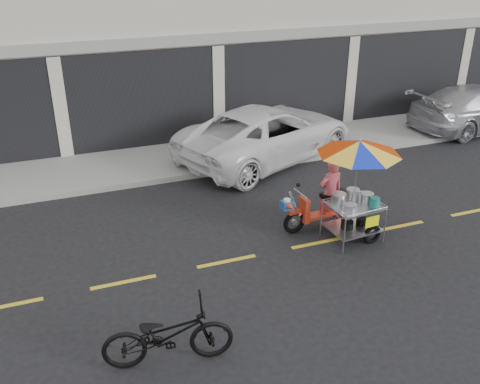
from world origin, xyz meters
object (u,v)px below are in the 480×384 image
object	(u,v)px
white_pickup	(267,133)
near_bicycle	(168,335)
silver_pickup	(479,108)
food_vendor_rig	(347,173)

from	to	relation	value
white_pickup	near_bicycle	distance (m)	8.27
silver_pickup	near_bicycle	xyz separation A→B (m)	(-11.96, -6.96, -0.20)
near_bicycle	silver_pickup	bearing A→B (deg)	-50.28
silver_pickup	near_bicycle	world-z (taller)	silver_pickup
near_bicycle	food_vendor_rig	world-z (taller)	food_vendor_rig
white_pickup	silver_pickup	size ratio (longest dim) A/B	1.12
food_vendor_rig	white_pickup	bearing A→B (deg)	83.21
white_pickup	near_bicycle	world-z (taller)	white_pickup
silver_pickup	near_bicycle	size ratio (longest dim) A/B	2.53
white_pickup	food_vendor_rig	distance (m)	4.50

